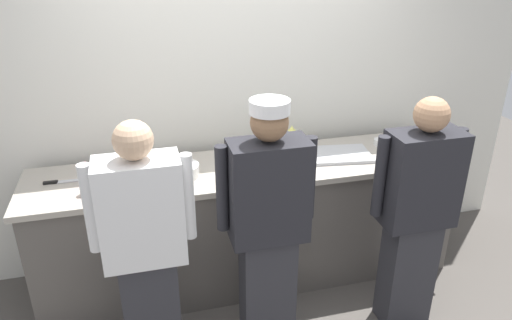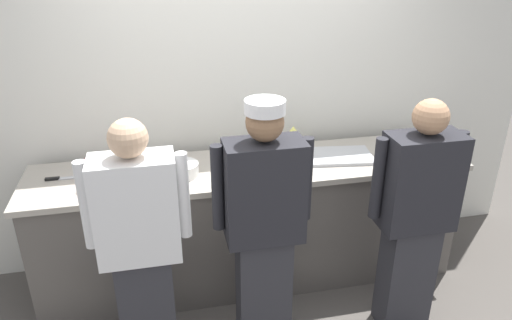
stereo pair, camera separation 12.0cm
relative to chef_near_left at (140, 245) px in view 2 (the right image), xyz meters
name	(u,v)px [view 2 (the right image)]	position (x,y,z in m)	size (l,w,h in m)	color
ground_plane	(261,305)	(0.76, 0.31, -0.83)	(9.00, 9.00, 0.00)	#514C47
wall_back	(238,91)	(0.76, 1.13, 0.51)	(4.79, 0.10, 2.68)	silver
prep_counter	(251,223)	(0.76, 0.66, -0.36)	(3.05, 0.67, 0.94)	#56514C
chef_near_left	(140,245)	(0.00, 0.00, 0.00)	(0.58, 0.24, 1.57)	#2D2D33
chef_center	(264,224)	(0.71, 0.02, 0.03)	(0.59, 0.24, 1.62)	#2D2D33
chef_far_right	(415,216)	(1.65, -0.04, 0.00)	(0.58, 0.24, 1.58)	#2D2D33
plate_stack_front	(181,169)	(0.28, 0.61, 0.15)	(0.23, 0.23, 0.08)	white
plate_stack_rear	(421,152)	(2.02, 0.58, 0.13)	(0.20, 0.20, 0.05)	white
mixing_bowl_steel	(265,158)	(0.86, 0.65, 0.16)	(0.37, 0.37, 0.11)	#B7BABF
sheet_tray	(336,156)	(1.39, 0.66, 0.12)	(0.52, 0.31, 0.02)	#B7BABF
squeeze_bottle_primary	(293,140)	(1.12, 0.83, 0.20)	(0.05, 0.05, 0.20)	#E5E066
squeeze_bottle_secondary	(87,174)	(-0.30, 0.54, 0.21)	(0.05, 0.05, 0.21)	red
ramekin_yellow_sauce	(149,168)	(0.07, 0.71, 0.13)	(0.08, 0.08, 0.04)	white
ramekin_green_sauce	(152,184)	(0.08, 0.48, 0.13)	(0.10, 0.10, 0.04)	white
ramekin_orange_sauce	(383,144)	(1.82, 0.78, 0.13)	(0.09, 0.09, 0.05)	white
deli_cup	(117,165)	(-0.14, 0.76, 0.16)	(0.09, 0.09, 0.10)	white
chefs_knife	(63,178)	(-0.49, 0.72, 0.11)	(0.27, 0.03, 0.02)	#B7BABF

